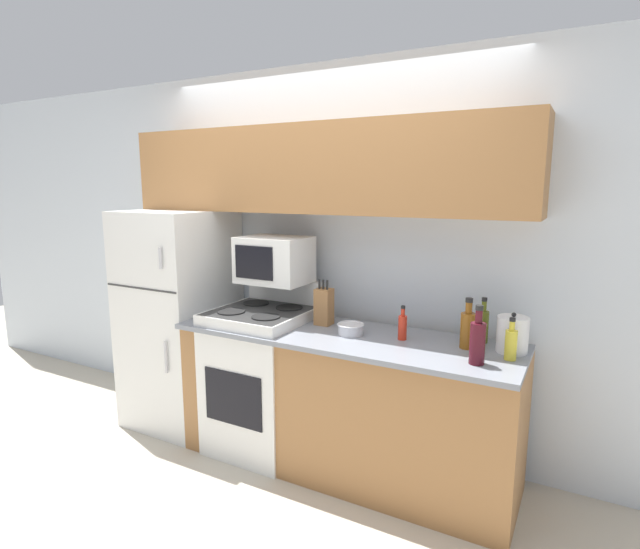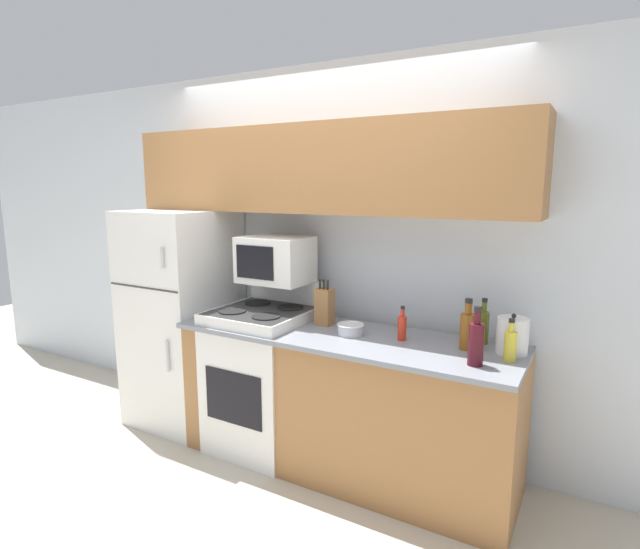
# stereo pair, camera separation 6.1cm
# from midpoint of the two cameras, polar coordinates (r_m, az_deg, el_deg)

# --- Properties ---
(ground_plane) EXTENTS (12.00, 12.00, 0.00)m
(ground_plane) POSITION_cam_midpoint_polar(r_m,az_deg,el_deg) (3.31, -6.09, -22.00)
(ground_plane) COLOR beige
(wall_back) EXTENTS (8.00, 0.05, 2.55)m
(wall_back) POSITION_cam_midpoint_polar(r_m,az_deg,el_deg) (3.46, 0.36, 2.11)
(wall_back) COLOR silver
(wall_back) RESTS_ON ground_plane
(lower_cabinets) EXTENTS (2.08, 0.66, 0.88)m
(lower_cabinets) POSITION_cam_midpoint_polar(r_m,az_deg,el_deg) (3.18, 2.14, -14.28)
(lower_cabinets) COLOR #9E6B3D
(lower_cabinets) RESTS_ON ground_plane
(refrigerator) EXTENTS (0.67, 0.72, 1.58)m
(refrigerator) POSITION_cam_midpoint_polar(r_m,az_deg,el_deg) (3.87, -16.16, -4.75)
(refrigerator) COLOR white
(refrigerator) RESTS_ON ground_plane
(upper_cabinets) EXTENTS (2.75, 0.34, 0.55)m
(upper_cabinets) POSITION_cam_midpoint_polar(r_m,az_deg,el_deg) (3.26, -1.28, 11.93)
(upper_cabinets) COLOR #9E6B3D
(upper_cabinets) RESTS_ON refrigerator
(stove) EXTENTS (0.60, 0.64, 1.11)m
(stove) POSITION_cam_midpoint_polar(r_m,az_deg,el_deg) (3.45, -7.12, -11.51)
(stove) COLOR white
(stove) RESTS_ON ground_plane
(microwave) EXTENTS (0.45, 0.34, 0.31)m
(microwave) POSITION_cam_midpoint_polar(r_m,az_deg,el_deg) (3.33, -5.77, 1.69)
(microwave) COLOR white
(microwave) RESTS_ON stove
(knife_block) EXTENTS (0.10, 0.10, 0.29)m
(knife_block) POSITION_cam_midpoint_polar(r_m,az_deg,el_deg) (3.18, -0.10, -3.66)
(knife_block) COLOR #9E6B3D
(knife_block) RESTS_ON lower_cabinets
(bowl) EXTENTS (0.16, 0.16, 0.07)m
(bowl) POSITION_cam_midpoint_polar(r_m,az_deg,el_deg) (2.99, 2.94, -6.19)
(bowl) COLOR silver
(bowl) RESTS_ON lower_cabinets
(bottle_wine_red) EXTENTS (0.08, 0.08, 0.30)m
(bottle_wine_red) POSITION_cam_midpoint_polar(r_m,az_deg,el_deg) (2.60, 16.91, -7.30)
(bottle_wine_red) COLOR #470F19
(bottle_wine_red) RESTS_ON lower_cabinets
(bottle_hot_sauce) EXTENTS (0.05, 0.05, 0.20)m
(bottle_hot_sauce) POSITION_cam_midpoint_polar(r_m,az_deg,el_deg) (2.91, 8.81, -5.88)
(bottle_hot_sauce) COLOR red
(bottle_hot_sauce) RESTS_ON lower_cabinets
(bottle_olive_oil) EXTENTS (0.06, 0.06, 0.26)m
(bottle_olive_oil) POSITION_cam_midpoint_polar(r_m,az_deg,el_deg) (2.96, 17.57, -5.51)
(bottle_olive_oil) COLOR #5B6619
(bottle_olive_oil) RESTS_ON lower_cabinets
(bottle_whiskey) EXTENTS (0.08, 0.08, 0.28)m
(bottle_whiskey) POSITION_cam_midpoint_polar(r_m,az_deg,el_deg) (2.83, 15.94, -5.97)
(bottle_whiskey) COLOR brown
(bottle_whiskey) RESTS_ON lower_cabinets
(bottle_cooking_spray) EXTENTS (0.06, 0.06, 0.22)m
(bottle_cooking_spray) POSITION_cam_midpoint_polar(r_m,az_deg,el_deg) (2.72, 20.38, -7.39)
(bottle_cooking_spray) COLOR gold
(bottle_cooking_spray) RESTS_ON lower_cabinets
(kettle) EXTENTS (0.16, 0.16, 0.22)m
(kettle) POSITION_cam_midpoint_polar(r_m,az_deg,el_deg) (2.84, 20.56, -6.43)
(kettle) COLOR white
(kettle) RESTS_ON lower_cabinets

